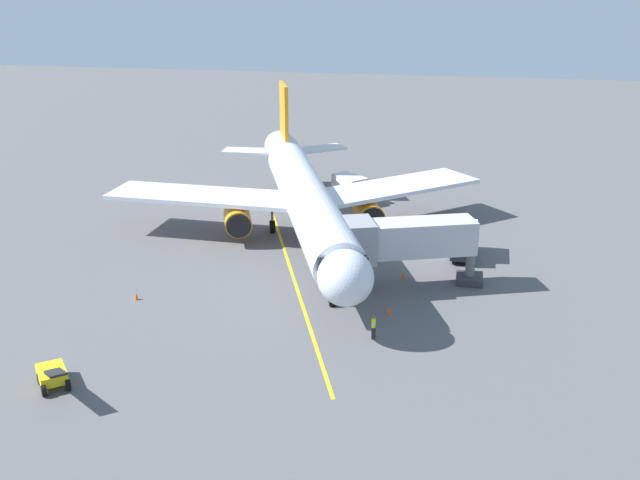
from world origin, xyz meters
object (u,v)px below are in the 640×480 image
object	(u,v)px
safety_cone_nose_left	(404,275)
safety_cone_nose_right	(389,310)
ground_crew_marshaller	(373,327)
safety_cone_wing_port	(136,296)
ground_crew_wing_walker	(366,275)
belt_loader_near_nose	(53,375)
airplane	(305,197)
jet_bridge	(399,240)
box_truck_starboard_side	(464,241)
box_truck_portside	(352,189)

from	to	relation	value
safety_cone_nose_left	safety_cone_nose_right	bearing A→B (deg)	86.51
ground_crew_marshaller	safety_cone_wing_port	size ratio (longest dim) A/B	3.11
ground_crew_wing_walker	belt_loader_near_nose	distance (m)	23.61
belt_loader_near_nose	airplane	bearing A→B (deg)	-108.50
safety_cone_nose_left	airplane	bearing A→B (deg)	-36.48
jet_bridge	ground_crew_marshaller	xyz separation A→B (m)	(0.69, 8.69, -2.88)
airplane	belt_loader_near_nose	xyz separation A→B (m)	(8.92, 26.68, -3.29)
box_truck_starboard_side	belt_loader_near_nose	bearing A→B (deg)	48.33
ground_crew_wing_walker	jet_bridge	bearing A→B (deg)	-177.05
box_truck_starboard_side	safety_cone_wing_port	world-z (taller)	box_truck_starboard_side
belt_loader_near_nose	safety_cone_nose_right	bearing A→B (deg)	-143.37
box_truck_portside	box_truck_starboard_side	distance (m)	17.93
jet_bridge	belt_loader_near_nose	distance (m)	25.49
jet_bridge	safety_cone_nose_left	distance (m)	3.98
safety_cone_nose_left	jet_bridge	bearing A→B (deg)	80.49
safety_cone_wing_port	safety_cone_nose_right	bearing A→B (deg)	-176.43
ground_crew_marshaller	box_truck_portside	world-z (taller)	box_truck_portside
safety_cone_nose_left	safety_cone_nose_right	size ratio (longest dim) A/B	1.00
belt_loader_near_nose	box_truck_starboard_side	xyz separation A→B (m)	(-22.57, -25.37, 0.67)
safety_cone_wing_port	airplane	bearing A→B (deg)	-122.48
airplane	ground_crew_marshaller	xyz separation A→B (m)	(-8.24, 17.43, -3.12)
ground_crew_wing_walker	safety_cone_nose_right	xyz separation A→B (m)	(-2.27, 4.61, -0.61)
safety_cone_nose_left	box_truck_starboard_side	bearing A→B (deg)	-128.55
ground_crew_marshaller	box_truck_portside	distance (m)	30.53
safety_cone_nose_left	safety_cone_nose_right	world-z (taller)	same
box_truck_starboard_side	safety_cone_nose_left	distance (m)	7.15
ground_crew_wing_walker	safety_cone_nose_left	distance (m)	3.41
airplane	box_truck_portside	world-z (taller)	airplane
safety_cone_nose_left	box_truck_portside	bearing A→B (deg)	-69.97
airplane	safety_cone_nose_left	xyz separation A→B (m)	(-9.25, 6.84, -3.73)
airplane	box_truck_starboard_side	distance (m)	13.96
belt_loader_near_nose	safety_cone_nose_left	distance (m)	26.91
jet_bridge	belt_loader_near_nose	xyz separation A→B (m)	(17.85, 17.94, -3.05)
ground_crew_marshaller	safety_cone_nose_right	distance (m)	4.06
belt_loader_near_nose	box_truck_starboard_side	bearing A→B (deg)	-131.67
jet_bridge	box_truck_portside	size ratio (longest dim) A/B	2.43
belt_loader_near_nose	box_truck_portside	xyz separation A→B (m)	(-11.12, -39.17, 0.67)
safety_cone_nose_left	safety_cone_wing_port	bearing A→B (deg)	22.71
box_truck_portside	safety_cone_nose_left	size ratio (longest dim) A/B	8.47
airplane	box_truck_starboard_side	size ratio (longest dim) A/B	8.37
box_truck_portside	box_truck_starboard_side	bearing A→B (deg)	129.68
jet_bridge	safety_cone_wing_port	world-z (taller)	jet_bridge
belt_loader_near_nose	box_truck_portside	distance (m)	40.72
ground_crew_wing_walker	safety_cone_wing_port	distance (m)	16.88
jet_bridge	box_truck_starboard_side	distance (m)	9.12
safety_cone_nose_left	safety_cone_nose_right	xyz separation A→B (m)	(0.40, 6.63, 0.00)
box_truck_starboard_side	safety_cone_nose_left	xyz separation A→B (m)	(4.40, 5.53, -1.11)
safety_cone_nose_right	safety_cone_wing_port	size ratio (longest dim) A/B	1.00
jet_bridge	box_truck_portside	xyz separation A→B (m)	(6.73, -21.23, -2.38)
airplane	ground_crew_marshaller	distance (m)	19.53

